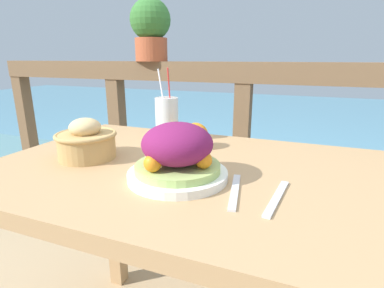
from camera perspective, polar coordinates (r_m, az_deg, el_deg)
patio_table at (r=0.85m, az=-0.16°, el=-11.53°), size 1.10×0.71×0.75m
railing_fence at (r=1.40m, az=9.47°, el=2.21°), size 2.80×0.08×1.02m
sea_backdrop at (r=3.94m, az=16.96°, el=2.90°), size 12.00×4.00×0.36m
salad_plate at (r=0.71m, az=-3.07°, el=-2.13°), size 0.24×0.24×0.14m
drink_glass at (r=1.05m, az=-4.80°, el=4.81°), size 0.08×0.08×0.25m
bread_basket at (r=0.91m, az=-19.46°, el=0.47°), size 0.17×0.17×0.12m
potted_plant at (r=1.53m, az=-7.89°, el=21.09°), size 0.19×0.19×0.29m
fork at (r=0.66m, az=8.15°, el=-8.84°), size 0.05×0.18×0.00m
knife at (r=0.65m, az=15.85°, el=-9.82°), size 0.03×0.18×0.00m
orange_near_basket at (r=0.96m, az=0.68°, el=1.64°), size 0.08×0.08×0.08m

